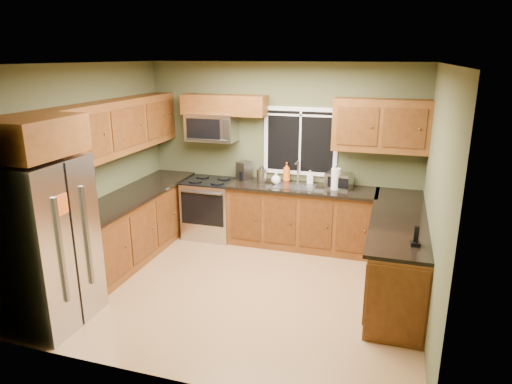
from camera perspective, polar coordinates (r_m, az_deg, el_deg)
The scene contains 29 objects.
floor at distance 5.83m, azimuth -1.52°, elevation -11.81°, with size 4.20×4.20×0.00m, color #966D42.
ceiling at distance 5.12m, azimuth -1.76°, elevation 15.77°, with size 4.20×4.20×0.00m, color white.
back_wall at distance 7.00m, azimuth 3.12°, elevation 4.87°, with size 4.20×4.20×0.00m, color #4B4F30.
front_wall at distance 3.75m, azimuth -10.53°, elevation -6.03°, with size 4.20×4.20×0.00m, color #4B4F30.
left_wall at distance 6.30m, azimuth -20.06°, elevation 2.53°, with size 3.60×3.60×0.00m, color #4B4F30.
right_wall at distance 5.07m, azimuth 21.45°, elevation -0.88°, with size 3.60×3.60×0.00m, color #4B4F30.
window at distance 6.88m, azimuth 5.55°, elevation 6.32°, with size 1.12×0.03×1.02m.
base_cabinets_left at distance 6.76m, azimuth -14.87°, elevation -4.07°, with size 0.60×2.65×0.90m, color brown.
countertop_left at distance 6.60m, azimuth -14.99°, elevation -0.27°, with size 0.65×2.65×0.04m, color black.
base_cabinets_back at distance 6.88m, azimuth 5.75°, elevation -3.22°, with size 2.17×0.60×0.90m, color brown.
countertop_back at distance 6.71m, azimuth 5.82°, elevation 0.49°, with size 2.17×0.65×0.04m, color black.
base_cabinets_peninsula at distance 5.88m, azimuth 17.27°, elevation -7.49°, with size 0.60×2.52×0.90m.
countertop_peninsula at distance 5.71m, azimuth 17.42°, elevation -3.13°, with size 0.65×2.50×0.04m, color black.
upper_cabinets_left at distance 6.49m, azimuth -16.82°, elevation 7.82°, with size 0.33×2.65×0.72m, color brown.
upper_cabinets_back_left at distance 6.99m, azimuth -4.02°, elevation 10.81°, with size 1.30×0.33×0.30m, color brown.
upper_cabinets_back_right at distance 6.55m, azimuth 15.34°, elevation 8.02°, with size 1.30×0.33×0.72m, color brown.
upper_cabinet_over_fridge at distance 4.97m, azimuth -26.42°, elevation 6.26°, with size 0.72×0.90×0.38m, color brown.
refrigerator at distance 5.26m, azimuth -24.83°, elevation -5.90°, with size 0.74×0.90×1.80m.
range at distance 7.25m, azimuth -5.71°, elevation -1.99°, with size 0.76×0.69×0.94m.
microwave at distance 7.08m, azimuth -5.57°, elevation 8.07°, with size 0.76×0.41×0.42m.
sink at distance 6.74m, azimuth 4.91°, elevation 0.88°, with size 0.60×0.42×0.36m.
toaster_oven at distance 6.69m, azimuth 10.33°, elevation 1.43°, with size 0.41×0.35×0.22m.
coffee_maker at distance 7.03m, azimuth -1.52°, elevation 2.61°, with size 0.23×0.27×0.28m.
kettle at distance 6.82m, azimuth 0.72°, elevation 2.13°, with size 0.19×0.19×0.27m.
paper_towel_roll at distance 6.60m, azimuth 9.92°, elevation 1.62°, with size 0.14×0.14×0.34m.
soap_bottle_a at distance 6.94m, azimuth 3.85°, elevation 2.52°, with size 0.11×0.11×0.30m, color orange.
soap_bottle_b at distance 6.88m, azimuth 6.76°, elevation 1.89°, with size 0.09×0.09×0.20m, color white.
soap_bottle_c at distance 6.81m, azimuth 2.51°, elevation 1.77°, with size 0.14×0.14×0.18m, color white.
cordless_phone at distance 4.88m, azimuth 19.33°, elevation -5.66°, with size 0.10×0.10×0.21m.
Camera 1 is at (1.66, -4.85, 2.78)m, focal length 32.00 mm.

